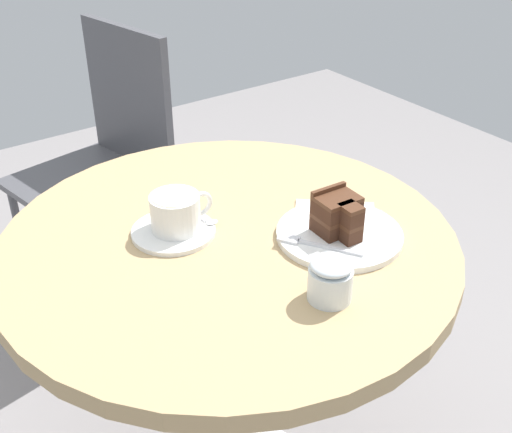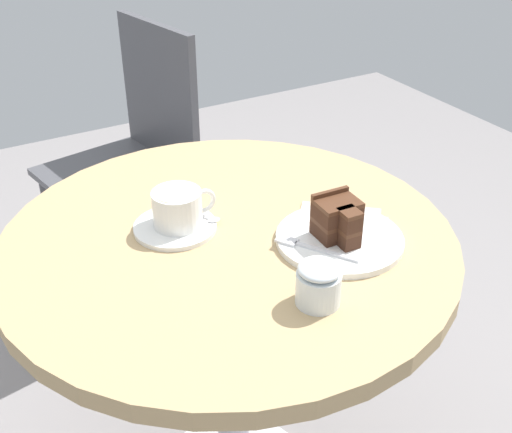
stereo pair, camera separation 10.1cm
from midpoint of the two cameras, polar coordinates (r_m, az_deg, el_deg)
The scene contains 10 objects.
cafe_table at distance 1.23m, azimuth -4.76°, elevation -6.20°, with size 0.83×0.83×0.71m.
saucer at distance 1.18m, azimuth -9.78°, elevation -1.38°, with size 0.15×0.15×0.01m.
coffee_cup at distance 1.17m, azimuth -9.57°, elevation 0.37°, with size 0.12×0.09×0.07m.
teaspoon at distance 1.20m, azimuth -7.66°, elevation -0.27°, with size 0.07×0.10×0.00m.
cake_plate at distance 1.16m, azimuth 4.97°, elevation -1.66°, with size 0.23×0.23×0.01m.
cake_slice at distance 1.14m, azimuth 4.81°, elevation 0.08°, with size 0.08×0.09×0.08m.
fork at distance 1.12m, azimuth 2.22°, elevation -2.47°, with size 0.09×0.14×0.00m.
napkin at distance 1.19m, azimuth 4.60°, elevation -0.80°, with size 0.24×0.24×0.00m.
cafe_chair at distance 1.95m, azimuth -14.43°, elevation 5.59°, with size 0.45×0.45×0.88m.
sugar_pot at distance 1.00m, azimuth 3.76°, elevation -5.66°, with size 0.07×0.07×0.07m.
Camera 1 is at (-0.52, -0.82, 1.34)m, focal length 45.00 mm.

